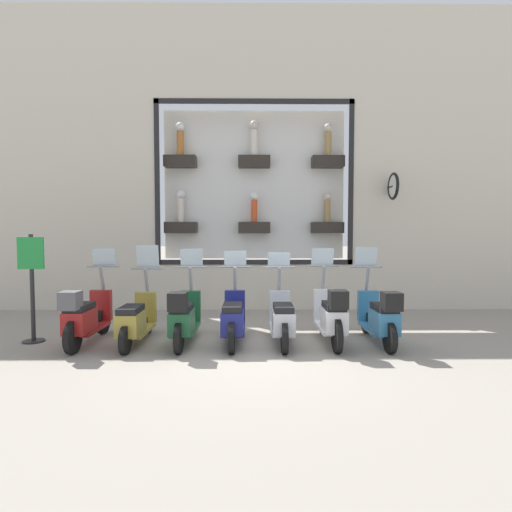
# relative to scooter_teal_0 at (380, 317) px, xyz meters

# --- Properties ---
(ground_plane) EXTENTS (120.00, 120.00, 0.00)m
(ground_plane) POSITION_rel_scooter_teal_0_xyz_m (-0.22, 2.11, -0.47)
(ground_plane) COLOR gray
(building_facade) EXTENTS (1.24, 36.00, 7.41)m
(building_facade) POSITION_rel_scooter_teal_0_xyz_m (3.38, 2.11, 3.27)
(building_facade) COLOR beige
(building_facade) RESTS_ON ground_plane
(scooter_teal_0) EXTENTS (1.80, 0.61, 1.64)m
(scooter_teal_0) POSITION_rel_scooter_teal_0_xyz_m (0.00, 0.00, 0.00)
(scooter_teal_0) COLOR black
(scooter_teal_0) RESTS_ON ground_plane
(scooter_white_1) EXTENTS (1.81, 0.60, 1.61)m
(scooter_white_1) POSITION_rel_scooter_teal_0_xyz_m (0.01, 0.83, 0.02)
(scooter_white_1) COLOR black
(scooter_white_1) RESTS_ON ground_plane
(scooter_silver_2) EXTENTS (1.80, 0.60, 1.53)m
(scooter_silver_2) POSITION_rel_scooter_teal_0_xyz_m (0.06, 1.65, -0.05)
(scooter_silver_2) COLOR black
(scooter_silver_2) RESTS_ON ground_plane
(scooter_navy_3) EXTENTS (1.80, 0.60, 1.56)m
(scooter_navy_3) POSITION_rel_scooter_teal_0_xyz_m (0.06, 2.48, -0.04)
(scooter_navy_3) COLOR black
(scooter_navy_3) RESTS_ON ground_plane
(scooter_green_4) EXTENTS (1.80, 0.60, 1.60)m
(scooter_green_4) POSITION_rel_scooter_teal_0_xyz_m (-0.00, 3.31, -0.00)
(scooter_green_4) COLOR black
(scooter_green_4) RESTS_ON ground_plane
(scooter_olive_5) EXTENTS (1.79, 0.61, 1.67)m
(scooter_olive_5) POSITION_rel_scooter_teal_0_xyz_m (0.06, 4.14, -0.05)
(scooter_olive_5) COLOR black
(scooter_olive_5) RESTS_ON ground_plane
(scooter_red_6) EXTENTS (1.81, 0.61, 1.61)m
(scooter_red_6) POSITION_rel_scooter_teal_0_xyz_m (0.00, 4.96, 0.01)
(scooter_red_6) COLOR black
(scooter_red_6) RESTS_ON ground_plane
(shop_sign_post) EXTENTS (0.36, 0.45, 1.87)m
(shop_sign_post) POSITION_rel_scooter_teal_0_xyz_m (0.23, 5.97, 0.55)
(shop_sign_post) COLOR #232326
(shop_sign_post) RESTS_ON ground_plane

